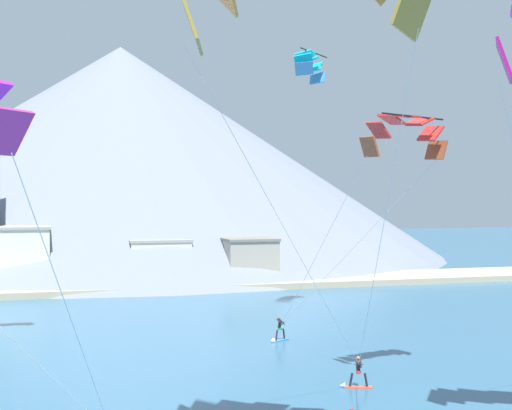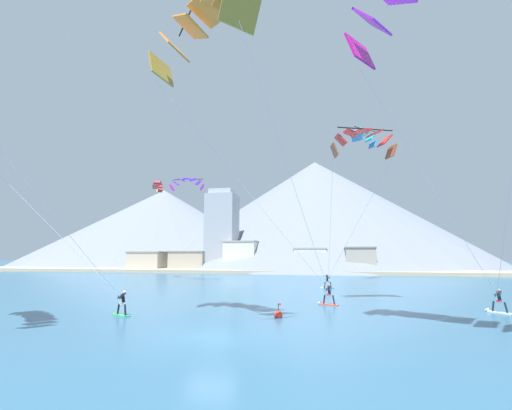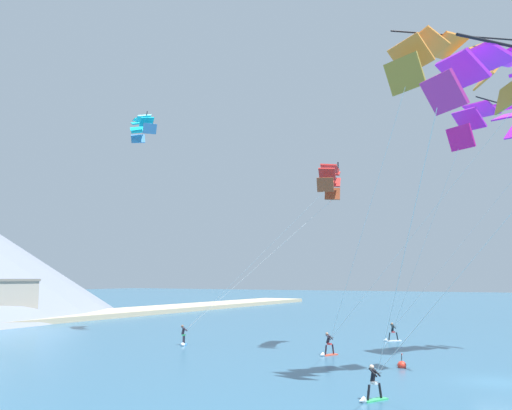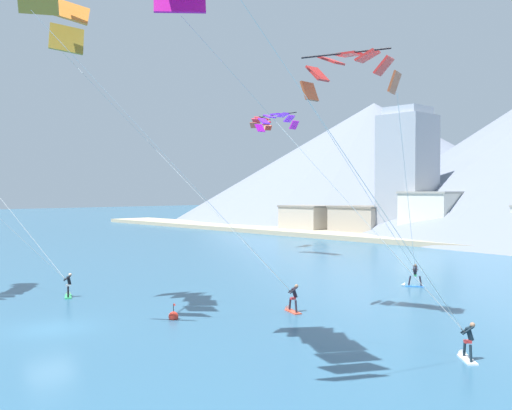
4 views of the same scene
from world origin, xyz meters
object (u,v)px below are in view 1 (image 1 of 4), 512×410
kitesurfer_far_left (278,334)px  parafoil_kite_far_left (404,133)px  kitesurfer_near_lead (354,378)px  parafoil_kite_distant_mid_solo (309,63)px

kitesurfer_far_left → parafoil_kite_far_left: parafoil_kite_far_left is taller
kitesurfer_near_lead → parafoil_kite_far_left: parafoil_kite_far_left is taller
parafoil_kite_far_left → parafoil_kite_distant_mid_solo: bearing=82.8°
kitesurfer_near_lead → parafoil_kite_distant_mid_solo: (6.34, 23.67, 21.59)m
kitesurfer_near_lead → parafoil_kite_far_left: bearing=15.9°
kitesurfer_far_left → parafoil_kite_distant_mid_solo: parafoil_kite_distant_mid_solo is taller
kitesurfer_near_lead → parafoil_kite_distant_mid_solo: parafoil_kite_distant_mid_solo is taller
parafoil_kite_far_left → parafoil_kite_distant_mid_solo: (2.85, 22.68, 8.22)m
parafoil_kite_far_left → kitesurfer_near_lead: bearing=-164.1°
parafoil_kite_far_left → kitesurfer_far_left: bearing=106.0°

